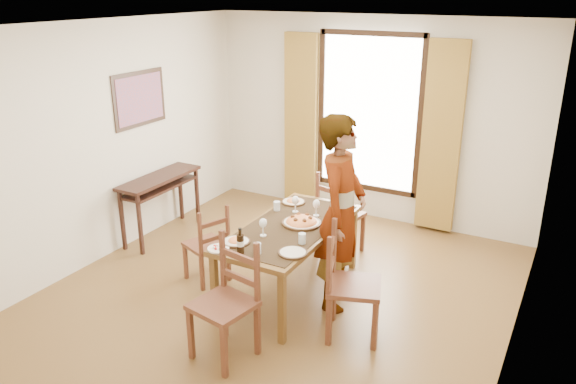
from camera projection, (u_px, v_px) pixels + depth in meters
The scene contains 22 objects.
ground at pixel (277, 295), 5.85m from camera, with size 5.00×5.00×0.00m, color #4B3217.
room_shell at pixel (282, 149), 5.42m from camera, with size 4.60×5.10×2.74m.
console_table at pixel (160, 185), 7.02m from camera, with size 0.38×1.20×0.80m.
dining_table at pixel (290, 232), 5.67m from camera, with size 0.85×1.76×0.76m.
chair_west at pixel (208, 246), 5.99m from camera, with size 0.51×0.51×0.89m.
chair_north at pixel (339, 216), 6.62m from camera, with size 0.54×0.54×1.02m.
chair_south at pixel (226, 304), 4.75m from camera, with size 0.55×0.55×1.06m.
chair_east at pixel (350, 287), 5.03m from camera, with size 0.59×0.59×1.06m.
man at pixel (341, 213), 5.41m from camera, with size 0.53×0.75×1.94m, color #999CA1.
plate_sw at pixel (236, 240), 5.27m from camera, with size 0.27×0.27×0.05m, color silver, non-canonical shape.
plate_se at pixel (293, 251), 5.05m from camera, with size 0.27×0.27×0.05m, color silver, non-canonical shape.
plate_nw at pixel (293, 200), 6.24m from camera, with size 0.27×0.27×0.05m, color silver, non-canonical shape.
plate_ne at pixel (340, 209), 5.99m from camera, with size 0.27×0.27×0.05m, color silver, non-canonical shape.
pasta_platter at pixel (301, 220), 5.67m from camera, with size 0.40×0.40×0.10m, color #DE5D1C, non-canonical shape.
caprese_plate at pixel (218, 247), 5.14m from camera, with size 0.20×0.20×0.04m, color silver, non-canonical shape.
wine_glass_a at pixel (263, 227), 5.39m from camera, with size 0.08×0.08×0.18m, color white, non-canonical shape.
wine_glass_b at pixel (316, 208), 5.86m from camera, with size 0.08×0.08×0.18m, color white, non-canonical shape.
wine_glass_c at pixel (295, 204), 5.97m from camera, with size 0.08×0.08×0.18m, color white, non-canonical shape.
tumbler_a at pixel (302, 238), 5.25m from camera, with size 0.07×0.07×0.10m, color silver.
tumbler_b at pixel (277, 206), 6.02m from camera, with size 0.07×0.07×0.10m, color silver.
tumbler_c at pixel (257, 248), 5.05m from camera, with size 0.07×0.07×0.10m, color silver.
wine_bottle at pixel (240, 241), 5.03m from camera, with size 0.07×0.07×0.25m, color black, non-canonical shape.
Camera 1 is at (2.55, -4.43, 3.03)m, focal length 35.00 mm.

